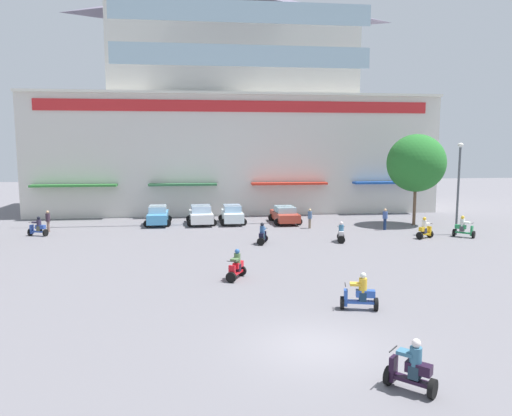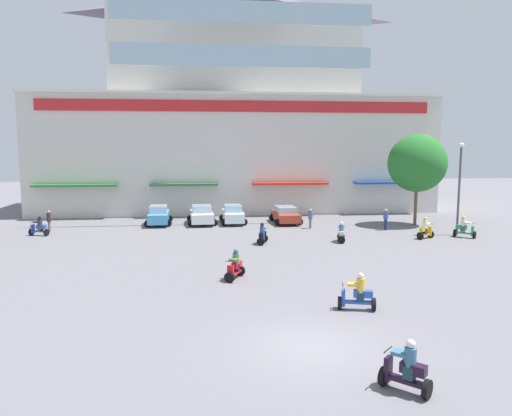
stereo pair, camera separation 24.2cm
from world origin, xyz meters
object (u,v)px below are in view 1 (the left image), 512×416
Objects in this scene: scooter_rider_2 at (425,230)px; pedestrian_0 at (48,220)px; parked_car_3 at (285,215)px; parked_car_2 at (232,214)px; pedestrian_2 at (310,217)px; scooter_rider_6 at (341,233)px; scooter_rider_8 at (360,295)px; scooter_rider_4 at (411,369)px; scooter_rider_0 at (262,235)px; parked_car_0 at (158,215)px; scooter_rider_9 at (464,228)px; scooter_rider_5 at (38,228)px; streetlamp_near at (459,182)px; plaza_tree_1 at (416,163)px; parked_car_1 at (201,215)px; pedestrian_1 at (385,218)px; scooter_rider_3 at (237,267)px.

scooter_rider_2 is 27.98m from pedestrian_0.
scooter_rider_2 reaches higher than parked_car_3.
pedestrian_2 is (5.96, -3.16, 0.11)m from parked_car_2.
scooter_rider_6 is 13.91m from scooter_rider_8.
scooter_rider_8 is (0.80, 6.48, -0.00)m from scooter_rider_4.
parked_car_0 is at bearing 130.53° from scooter_rider_0.
scooter_rider_9 is (13.35, 20.62, 0.02)m from scooter_rider_4.
scooter_rider_8 is at bearing -97.16° from pedestrian_2.
scooter_rider_5 is 0.22× the size of streetlamp_near.
plaza_tree_1 reaches higher than scooter_rider_5.
parked_car_1 is 11.84m from pedestrian_0.
streetlamp_near is (10.13, -3.99, 3.04)m from pedestrian_2.
scooter_rider_2 is at bearing -23.40° from parked_car_0.
scooter_rider_5 is 0.88× the size of pedestrian_1.
scooter_rider_6 is at bearing -12.59° from scooter_rider_5.
pedestrian_0 reaches higher than parked_car_0.
scooter_rider_0 is at bearing -22.36° from pedestrian_0.
plaza_tree_1 is 4.99× the size of scooter_rider_4.
pedestrian_0 is at bearing 81.54° from scooter_rider_5.
scooter_rider_3 is 0.23× the size of streetlamp_near.
scooter_rider_0 is (-3.05, -8.51, -0.13)m from parked_car_3.
streetlamp_near is at bearing 6.42° from scooter_rider_0.
parked_car_2 reaches higher than scooter_rider_5.
scooter_rider_4 is at bearing -97.12° from pedestrian_2.
parked_car_1 is (3.56, -0.15, -0.00)m from parked_car_0.
scooter_rider_8 is 0.95× the size of pedestrian_0.
pedestrian_1 is (12.64, 12.62, 0.34)m from scooter_rider_3.
parked_car_2 is at bearing 170.42° from plaza_tree_1.
scooter_rider_5 is 25.68m from scooter_rider_8.
scooter_rider_0 is 7.26m from pedestrian_2.
parked_car_2 reaches higher than scooter_rider_4.
scooter_rider_6 is at bearing -175.62° from scooter_rider_2.
parked_car_3 is 2.71× the size of pedestrian_2.
parked_car_2 is 2.64× the size of scooter_rider_4.
scooter_rider_0 is at bearing 93.90° from scooter_rider_4.
scooter_rider_3 is 19.37m from scooter_rider_9.
scooter_rider_4 is 0.97× the size of scooter_rider_9.
parked_car_0 is 2.57× the size of pedestrian_2.
scooter_rider_5 is (-17.25, 24.75, -0.03)m from scooter_rider_4.
pedestrian_2 is at bearing 98.99° from scooter_rider_6.
scooter_rider_0 is 13.63m from scooter_rider_8.
scooter_rider_4 is (8.96, -28.82, -0.17)m from parked_car_0.
scooter_rider_3 is at bearing -135.04° from pedestrian_1.
pedestrian_1 is at bearing -13.79° from pedestrian_2.
scooter_rider_3 is 0.93× the size of pedestrian_0.
parked_car_2 is 2.69× the size of scooter_rider_5.
scooter_rider_9 reaches higher than scooter_rider_0.
parked_car_3 is at bearing 137.34° from scooter_rider_2.
parked_car_3 is at bearing 117.74° from pedestrian_2.
pedestrian_1 reaches higher than pedestrian_2.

